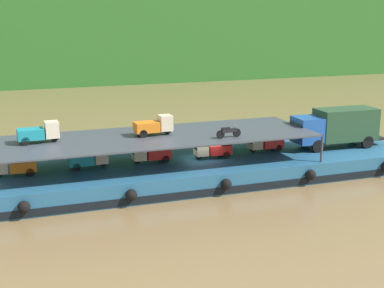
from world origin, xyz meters
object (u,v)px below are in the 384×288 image
Objects in this scene: mini_truck_lower_mid at (150,153)px; mini_truck_upper_mid at (154,126)px; covered_lorry at (337,127)px; mini_truck_lower_stern at (14,166)px; mini_truck_lower_bow at (265,142)px; mini_truck_upper_stern at (39,132)px; motorcycle_upper_port at (228,132)px; mini_truck_lower_fore at (212,149)px; cargo_barge at (203,169)px; mini_truck_lower_aft at (89,158)px.

mini_truck_lower_mid is 2.02m from mini_truck_upper_mid.
covered_lorry reaches higher than mini_truck_lower_stern.
mini_truck_upper_stern is (-16.81, 0.17, 2.00)m from mini_truck_lower_bow.
motorcycle_upper_port is (4.63, -2.60, -0.26)m from mini_truck_upper_mid.
mini_truck_upper_stern reaches higher than mini_truck_lower_fore.
mini_truck_lower_bow is 9.15m from mini_truck_upper_mid.
mini_truck_lower_fore is 2.91m from motorcycle_upper_port.
covered_lorry reaches higher than cargo_barge.
mini_truck_lower_aft is 1.01× the size of mini_truck_lower_mid.
mini_truck_upper_mid reaches higher than mini_truck_lower_aft.
covered_lorry is 14.88m from mini_truck_upper_mid.
covered_lorry is at bearing -2.16° from mini_truck_lower_aft.
mini_truck_lower_stern is at bearing -177.40° from mini_truck_lower_aft.
covered_lorry is 10.58m from mini_truck_lower_fore.
covered_lorry reaches higher than mini_truck_lower_fore.
mini_truck_lower_stern is 2.72m from mini_truck_upper_stern.
covered_lorry is 4.16× the size of motorcycle_upper_port.
mini_truck_lower_stern is 0.99× the size of mini_truck_upper_mid.
covered_lorry is 19.59m from mini_truck_lower_aft.
mini_truck_upper_mid is (-3.62, 0.41, 3.44)m from cargo_barge.
mini_truck_lower_aft reaches higher than cargo_barge.
mini_truck_lower_stern is 1.45× the size of motorcycle_upper_port.
mini_truck_lower_fore is 0.99× the size of mini_truck_upper_mid.
mini_truck_lower_stern and mini_truck_lower_fore have the same top height.
motorcycle_upper_port reaches higher than mini_truck_lower_aft.
motorcycle_upper_port is at bearing -169.11° from covered_lorry.
mini_truck_upper_mid is at bearing -178.63° from mini_truck_lower_bow.
covered_lorry is 2.85× the size of mini_truck_lower_bow.
cargo_barge is 5.54m from mini_truck_lower_bow.
covered_lorry is at bearing -8.18° from mini_truck_lower_bow.
motorcycle_upper_port is at bearing -9.82° from mini_truck_lower_stern.
motorcycle_upper_port is (-4.29, -2.81, 1.74)m from mini_truck_lower_bow.
covered_lorry is 2.85× the size of mini_truck_lower_aft.
covered_lorry is 24.53m from mini_truck_lower_stern.
cargo_barge is 1.60m from mini_truck_lower_fore.
mini_truck_lower_bow is at bearing -0.57° from mini_truck_upper_stern.
mini_truck_lower_mid is at bearing 177.35° from mini_truck_upper_mid.
cargo_barge is 12.03m from mini_truck_upper_stern.
mini_truck_upper_stern reaches higher than mini_truck_lower_aft.
mini_truck_lower_stern and mini_truck_lower_aft have the same top height.
mini_truck_lower_mid is 0.99× the size of mini_truck_upper_stern.
mini_truck_lower_stern reaches higher than cargo_barge.
covered_lorry is at bearing -1.87° from mini_truck_lower_fore.
mini_truck_lower_stern is at bearing 178.80° from covered_lorry.
cargo_barge is at bearing -6.11° from mini_truck_lower_mid.
mini_truck_lower_aft is 9.02m from mini_truck_lower_fore.
mini_truck_lower_fore is 4.65m from mini_truck_lower_bow.
mini_truck_lower_bow is (9.23, 0.20, 0.00)m from mini_truck_lower_mid.
mini_truck_lower_bow is 1.46× the size of motorcycle_upper_port.
covered_lorry is at bearing -2.46° from mini_truck_lower_mid.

